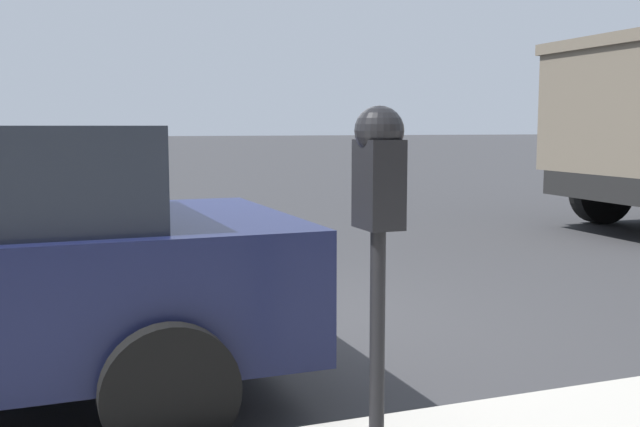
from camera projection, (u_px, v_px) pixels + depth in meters
ground_plane at (246, 330)px, 5.60m from camera, size 220.00×220.00×0.00m
parking_meter at (378, 196)px, 2.85m from camera, size 0.21×0.19×1.45m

